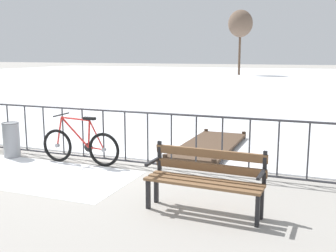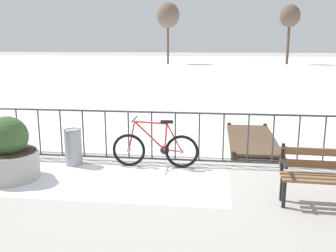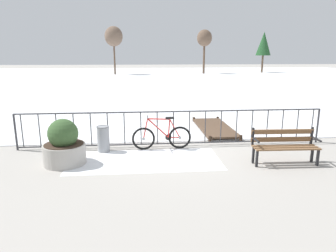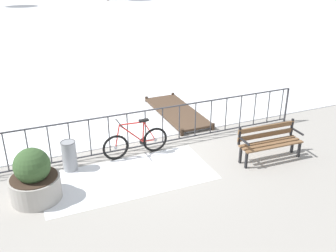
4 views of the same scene
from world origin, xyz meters
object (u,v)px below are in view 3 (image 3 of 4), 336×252
(bicycle_near_railing, at_px, (162,137))
(park_bench, at_px, (284,144))
(trash_bin, at_px, (103,139))
(planter_with_shrub, at_px, (64,145))

(bicycle_near_railing, bearing_deg, park_bench, -25.70)
(bicycle_near_railing, relative_size, trash_bin, 2.34)
(bicycle_near_railing, distance_m, planter_with_shrub, 2.69)
(park_bench, height_order, planter_with_shrub, planter_with_shrub)
(planter_with_shrub, height_order, trash_bin, planter_with_shrub)
(park_bench, bearing_deg, planter_with_shrub, 175.22)
(bicycle_near_railing, xyz_separation_m, park_bench, (2.96, -1.43, 0.14))
(park_bench, bearing_deg, trash_bin, 163.53)
(bicycle_near_railing, relative_size, park_bench, 1.06)
(planter_with_shrub, xyz_separation_m, trash_bin, (0.85, 0.91, -0.10))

